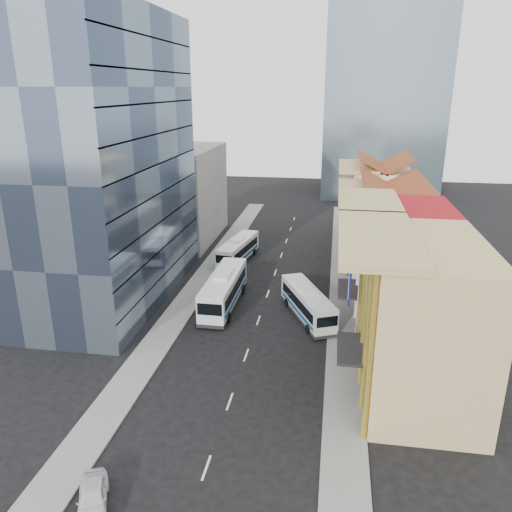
% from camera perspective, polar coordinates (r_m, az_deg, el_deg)
% --- Properties ---
extents(ground, '(200.00, 200.00, 0.00)m').
position_cam_1_polar(ground, '(38.38, -3.34, -17.10)').
color(ground, black).
rests_on(ground, ground).
extents(sidewalk_right, '(3.00, 90.00, 0.15)m').
position_cam_1_polar(sidewalk_right, '(56.93, 9.89, -4.72)').
color(sidewalk_right, slate).
rests_on(sidewalk_right, ground).
extents(sidewalk_left, '(3.00, 90.00, 0.15)m').
position_cam_1_polar(sidewalk_left, '(59.00, -6.87, -3.71)').
color(sidewalk_left, slate).
rests_on(sidewalk_left, ground).
extents(shophouse_tan, '(8.00, 14.00, 12.00)m').
position_cam_1_polar(shophouse_tan, '(39.59, 18.51, -6.87)').
color(shophouse_tan, tan).
rests_on(shophouse_tan, ground).
extents(shophouse_red, '(8.00, 10.00, 12.00)m').
position_cam_1_polar(shophouse_red, '(50.59, 16.52, -1.06)').
color(shophouse_red, '#A11218').
rests_on(shophouse_red, ground).
extents(shophouse_cream_near, '(8.00, 9.00, 10.00)m').
position_cam_1_polar(shophouse_cream_near, '(59.86, 15.40, 1.07)').
color(shophouse_cream_near, white).
rests_on(shophouse_cream_near, ground).
extents(shophouse_cream_mid, '(8.00, 9.00, 10.00)m').
position_cam_1_polar(shophouse_cream_mid, '(68.46, 14.68, 3.32)').
color(shophouse_cream_mid, white).
rests_on(shophouse_cream_mid, ground).
extents(shophouse_cream_far, '(8.00, 12.00, 11.00)m').
position_cam_1_polar(shophouse_cream_far, '(78.50, 14.07, 5.68)').
color(shophouse_cream_far, white).
rests_on(shophouse_cream_far, ground).
extents(office_tower, '(12.00, 26.00, 30.00)m').
position_cam_1_polar(office_tower, '(55.39, -16.97, 10.19)').
color(office_tower, '#3E4B63').
rests_on(office_tower, ground).
extents(office_block_far, '(10.00, 18.00, 14.00)m').
position_cam_1_polar(office_block_far, '(77.47, -8.43, 7.00)').
color(office_block_far, gray).
rests_on(office_block_far, ground).
extents(bus_left_near, '(2.91, 12.10, 3.87)m').
position_cam_1_polar(bus_left_near, '(53.63, -3.71, -3.81)').
color(bus_left_near, silver).
rests_on(bus_left_near, ground).
extents(bus_left_far, '(4.13, 10.79, 3.38)m').
position_cam_1_polar(bus_left_far, '(67.31, -2.06, 0.73)').
color(bus_left_far, white).
rests_on(bus_left_far, ground).
extents(bus_right, '(6.40, 10.36, 3.30)m').
position_cam_1_polar(bus_right, '(51.21, 5.92, -5.35)').
color(bus_right, silver).
rests_on(bus_right, ground).
extents(sedan_left, '(3.07, 4.37, 1.38)m').
position_cam_1_polar(sedan_left, '(32.31, -18.19, -24.74)').
color(sedan_left, silver).
rests_on(sedan_left, ground).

